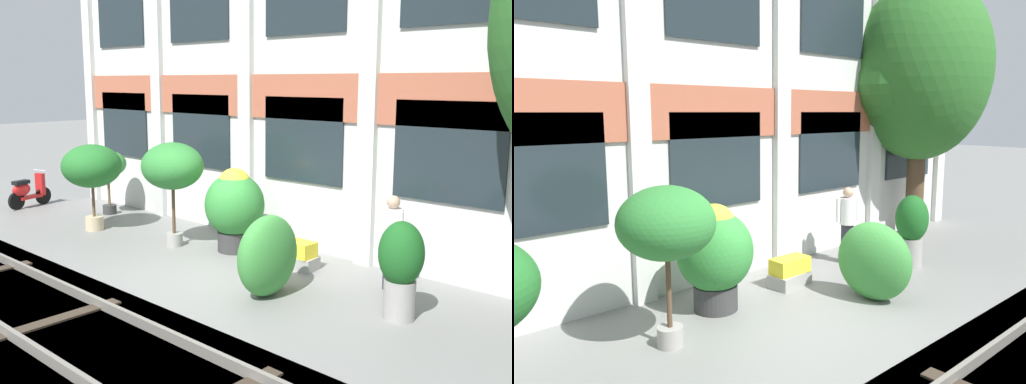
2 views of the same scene
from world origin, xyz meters
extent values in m
plane|color=slate|center=(0.00, 0.00, 0.00)|extent=(80.00, 80.00, 0.00)
cube|color=silver|center=(0.00, 2.66, 3.93)|extent=(15.46, 0.50, 7.86)
cube|color=#AD5B42|center=(0.00, 2.39, 3.10)|extent=(15.46, 0.06, 0.90)
cube|color=silver|center=(-1.55, 2.35, 3.93)|extent=(0.36, 0.16, 7.86)
cube|color=silver|center=(1.55, 2.35, 3.93)|extent=(0.36, 0.16, 7.86)
cube|color=silver|center=(4.64, 2.35, 3.93)|extent=(0.36, 0.16, 7.86)
cube|color=silver|center=(7.73, 2.35, 3.93)|extent=(0.36, 0.16, 7.86)
cube|color=#1E282D|center=(-3.09, 2.38, 2.25)|extent=(1.98, 0.04, 1.70)
cube|color=#1E282D|center=(0.00, 2.38, 2.25)|extent=(1.98, 0.04, 1.70)
cube|color=#1E282D|center=(3.09, 2.38, 2.25)|extent=(1.98, 0.04, 1.70)
cube|color=#1E282D|center=(6.18, 2.38, 2.25)|extent=(1.98, 0.04, 1.70)
cube|color=#1E282D|center=(3.09, 2.38, 5.15)|extent=(1.98, 0.04, 1.70)
cube|color=#1E282D|center=(6.18, 2.38, 5.15)|extent=(1.98, 0.04, 1.70)
cube|color=slate|center=(0.00, -2.30, 0.07)|extent=(23.46, 0.07, 0.15)
cylinder|color=#4C3826|center=(5.65, 1.81, 1.47)|extent=(0.44, 0.44, 2.93)
ellipsoid|color=#286023|center=(5.65, 1.81, 4.15)|extent=(3.31, 3.31, 4.44)
sphere|color=#286023|center=(4.82, 2.01, 3.71)|extent=(1.82, 1.82, 1.82)
sphere|color=#286023|center=(6.48, 1.61, 3.71)|extent=(1.82, 1.82, 1.82)
cylinder|color=gray|center=(3.39, 0.48, 0.29)|extent=(0.46, 0.46, 0.58)
ellipsoid|color=#19561E|center=(3.39, 0.48, 0.99)|extent=(0.66, 0.66, 0.95)
cylinder|color=#333333|center=(-0.87, 1.32, 0.21)|extent=(0.70, 0.70, 0.41)
ellipsoid|color=#2D7A33|center=(-0.87, 1.32, 0.96)|extent=(1.21, 1.21, 1.28)
sphere|color=yellow|center=(-0.87, 1.32, 1.37)|extent=(0.67, 0.67, 0.67)
cylinder|color=gray|center=(-2.07, 0.71, 0.14)|extent=(0.35, 0.35, 0.27)
cylinder|color=#4C3826|center=(-2.07, 0.71, 0.88)|extent=(0.07, 0.07, 1.23)
ellipsoid|color=#2D7A33|center=(-2.07, 0.71, 1.69)|extent=(1.29, 1.29, 0.97)
cube|color=gray|center=(0.77, 1.30, 0.12)|extent=(0.83, 0.52, 0.24)
cube|color=yellow|center=(0.77, 1.30, 0.38)|extent=(0.71, 0.39, 0.28)
cylinder|color=#282833|center=(2.63, 1.50, 0.41)|extent=(0.26, 0.26, 0.82)
cylinder|color=silver|center=(2.63, 1.50, 1.09)|extent=(0.34, 0.34, 0.55)
sphere|color=tan|center=(2.63, 1.50, 1.48)|extent=(0.22, 0.22, 0.22)
cylinder|color=silver|center=(2.43, 1.60, 1.12)|extent=(0.09, 0.09, 0.49)
cylinder|color=silver|center=(2.83, 1.41, 1.12)|extent=(0.09, 0.09, 0.49)
ellipsoid|color=#388438|center=(1.33, -0.10, 0.66)|extent=(0.85, 1.40, 1.31)
camera|label=1|loc=(7.56, -6.94, 3.42)|focal=42.00mm
camera|label=2|loc=(-5.32, -4.83, 3.11)|focal=35.00mm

